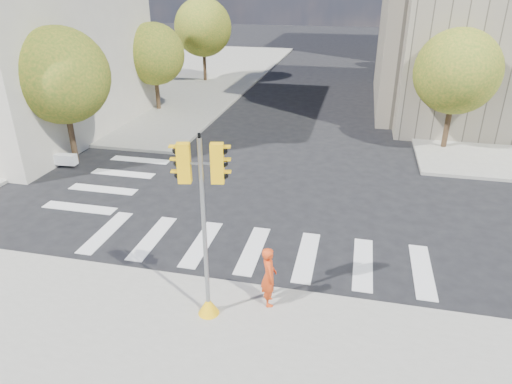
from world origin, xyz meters
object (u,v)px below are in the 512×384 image
traffic_signal (205,244)px  photographer (269,276)px  lamp_far (428,27)px  lamp_near (456,50)px  planter_wall (18,157)px

traffic_signal → photographer: 2.08m
lamp_far → traffic_signal: bearing=-104.2°
photographer → lamp_near: bearing=-40.8°
lamp_far → planter_wall: 32.87m
lamp_far → photographer: size_ratio=4.67×
lamp_far → photographer: lamp_far is taller
lamp_far → traffic_signal: (-8.48, -33.51, -2.30)m
lamp_far → planter_wall: (-21.00, -24.94, -4.18)m
photographer → planter_wall: size_ratio=0.29×
lamp_near → lamp_far: (0.00, 14.00, 0.00)m
lamp_near → lamp_far: 14.00m
lamp_far → traffic_signal: lamp_far is taller
lamp_near → photographer: (-7.02, -18.73, -3.56)m
traffic_signal → photographer: size_ratio=2.87×
lamp_far → traffic_signal: size_ratio=1.63×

